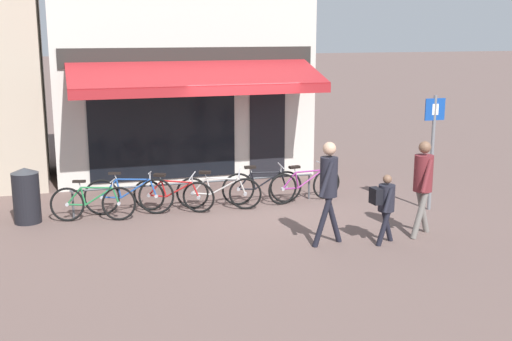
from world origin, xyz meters
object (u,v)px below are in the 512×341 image
Objects in this scene: pedestrian_child at (385,201)px; bicycle_red at (173,195)px; bicycle_blue at (129,195)px; pedestrian_adult at (329,181)px; bicycle_black at (262,187)px; litter_bin at (26,195)px; bicycle_purple at (305,185)px; pedestrian_second_adult at (423,178)px; parking_sign at (433,140)px; bicycle_green at (93,203)px; bicycle_silver at (219,192)px.

bicycle_red is at bearing 132.87° from pedestrian_child.
pedestrian_adult is at bearing -30.43° from bicycle_blue.
litter_bin reaches higher than bicycle_black.
bicycle_black reaches higher than bicycle_purple.
bicycle_blue is at bearing 0.63° from litter_bin.
pedestrian_second_adult is (2.10, -2.85, 0.68)m from bicycle_black.
pedestrian_adult is (0.29, -2.82, 0.76)m from bicycle_black.
pedestrian_adult is 1.81m from pedestrian_second_adult.
bicycle_purple is at bearing 92.53° from pedestrian_child.
parking_sign reaches higher than pedestrian_child.
pedestrian_child is (0.30, -2.97, 0.39)m from bicycle_purple.
pedestrian_adult is (-0.65, -2.73, 0.77)m from bicycle_purple.
litter_bin reaches higher than bicycle_green.
pedestrian_second_adult is (1.81, -0.03, -0.07)m from pedestrian_adult.
bicycle_purple is 3.07m from pedestrian_second_adult.
bicycle_red is 0.87× the size of pedestrian_adult.
bicycle_green is at bearing -149.33° from bicycle_red.
pedestrian_child is 0.52× the size of parking_sign.
litter_bin is at bearing 169.35° from parking_sign.
bicycle_blue is 4.29m from pedestrian_adult.
litter_bin is (-2.81, 0.11, 0.18)m from bicycle_red.
bicycle_blue reaches higher than bicycle_red.
bicycle_blue reaches higher than bicycle_purple.
bicycle_black is 1.60× the size of litter_bin.
bicycle_green is 1.60m from bicycle_red.
bicycle_green is 3.50m from bicycle_black.
bicycle_purple is (3.71, -0.17, -0.02)m from bicycle_blue.
bicycle_purple is at bearing 10.27° from bicycle_blue.
bicycle_black is at bearing 115.18° from pedestrian_second_adult.
bicycle_green is 0.96× the size of bicycle_silver.
bicycle_black reaches higher than bicycle_green.
bicycle_silver is 0.99m from bicycle_black.
parking_sign reaches higher than bicycle_blue.
bicycle_green is 1.32× the size of pedestrian_child.
bicycle_red is 3.62m from pedestrian_adult.
bicycle_purple is at bearing -1.55° from litter_bin.
bicycle_red is 4.93m from pedestrian_second_adult.
bicycle_red is at bearing -172.58° from bicycle_black.
pedestrian_child is (1.23, -3.07, 0.38)m from bicycle_black.
bicycle_red is at bearing 132.88° from pedestrian_adult.
pedestrian_adult is 5.80m from litter_bin.
bicycle_purple is 2.90m from pedestrian_adult.
bicycle_red is at bearing -165.83° from bicycle_silver.
bicycle_silver is at bearing 119.86° from pedestrian_adult.
bicycle_green is 2.52m from bicycle_silver.
bicycle_red is 0.67× the size of parking_sign.
pedestrian_adult is at bearing 162.09° from pedestrian_child.
bicycle_purple is 2.82m from parking_sign.
pedestrian_adult is at bearing 167.96° from pedestrian_second_adult.
bicycle_green is 1.51× the size of litter_bin.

